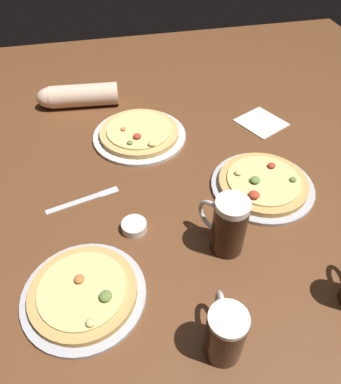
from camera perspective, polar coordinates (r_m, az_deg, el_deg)
name	(u,v)px	position (r m, az deg, el deg)	size (l,w,h in m)	color
ground_plane	(170,200)	(1.11, 0.00, -1.27)	(2.40, 2.40, 0.03)	brown
pizza_plate_near	(84,293)	(0.91, -13.31, -14.99)	(0.29, 0.29, 0.05)	#B2B2B7
pizza_plate_far	(139,134)	(1.32, -4.84, 8.98)	(0.33, 0.33, 0.05)	silver
pizza_plate_side	(263,184)	(1.15, 14.08, 1.21)	(0.31, 0.31, 0.05)	#B2B2B7
beer_mug_dark	(228,225)	(0.93, 8.88, -5.08)	(0.10, 0.14, 0.17)	black
beer_mug_amber	(225,332)	(0.80, 8.39, -20.71)	(0.08, 0.14, 0.14)	black
ramekin_sauce	(134,226)	(1.01, -5.65, -5.32)	(0.07, 0.07, 0.03)	silver
napkin_folded	(261,122)	(1.44, 13.89, 10.48)	(0.15, 0.15, 0.01)	silver
knife_right	(83,200)	(1.12, -13.35, -1.18)	(0.22, 0.07, 0.01)	silver
diner_arm	(76,96)	(1.52, -14.43, 14.22)	(0.31, 0.11, 0.09)	beige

